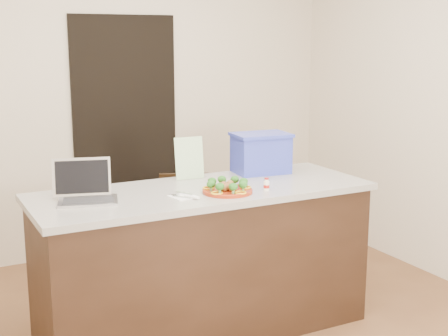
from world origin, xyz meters
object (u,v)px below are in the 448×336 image
island (204,260)px  blue_box (261,153)px  napkin (183,197)px  yogurt_bottle (266,185)px  plate (227,191)px  chair (189,223)px  laptop (85,189)px

island → blue_box: (0.54, 0.23, 0.59)m
island → napkin: (-0.19, -0.14, 0.46)m
napkin → yogurt_bottle: (0.51, -0.08, 0.03)m
plate → blue_box: (0.46, 0.39, 0.12)m
chair → island: bearing=-86.8°
island → yogurt_bottle: yogurt_bottle is taller
laptop → chair: 1.28m
plate → laptop: (-0.79, 0.21, 0.05)m
plate → napkin: plate is taller
yogurt_bottle → blue_box: size_ratio=0.19×
island → plate: plate is taller
laptop → napkin: bearing=-4.1°
napkin → chair: size_ratio=0.16×
napkin → chair: napkin is taller
plate → laptop: bearing=165.0°
napkin → yogurt_bottle: bearing=-8.6°
island → plate: bearing=-62.0°
napkin → blue_box: bearing=26.8°
laptop → blue_box: blue_box is taller
plate → blue_box: 0.62m
plate → napkin: 0.27m
laptop → yogurt_bottle: bearing=1.6°
chair → plate: bearing=-78.8°
island → napkin: bearing=-144.3°
laptop → blue_box: bearing=24.5°
napkin → blue_box: (0.73, 0.37, 0.13)m
yogurt_bottle → blue_box: (0.23, 0.45, 0.10)m
napkin → chair: (0.43, 0.88, -0.45)m
yogurt_bottle → plate: bearing=166.5°
laptop → blue_box: (1.25, 0.18, 0.07)m
yogurt_bottle → chair: yogurt_bottle is taller
laptop → chair: bearing=52.4°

